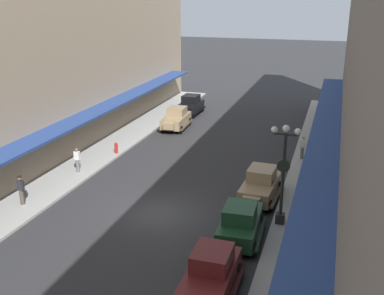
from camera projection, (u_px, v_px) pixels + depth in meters
The scene contains 15 objects.
ground_plane at pixel (158, 213), 24.64m from camera, with size 200.00×200.00×0.00m, color #2D2D30.
sidewalk_left at pixel (38, 194), 26.78m from camera, with size 3.00×60.00×0.15m, color #A8A59E.
sidewalk_right at pixel (301, 233), 22.46m from camera, with size 3.00×60.00×0.15m, color #A8A59E.
building_row_right at pixel (384, 55), 18.88m from camera, with size 4.30×60.00×17.60m.
parked_car_0 at pixel (240, 221), 21.77m from camera, with size 2.31×4.32×1.84m.
parked_car_1 at pixel (211, 273), 17.75m from camera, with size 2.17×4.27×1.84m.
parked_car_2 at pixel (176, 118), 39.74m from camera, with size 2.31×4.32×1.84m.
parked_car_3 at pixel (190, 105), 44.49m from camera, with size 2.20×4.28×1.84m.
parked_car_4 at pixel (260, 184), 26.03m from camera, with size 2.31×4.32×1.84m.
lamp_post_with_clock at pixel (283, 171), 22.41m from camera, with size 1.42×0.44×5.16m.
fire_hydrant at pixel (116, 148), 33.30m from camera, with size 0.24×0.24×0.82m.
pedestrian_0 at pixel (330, 125), 37.36m from camera, with size 0.36×0.28×1.67m.
pedestrian_1 at pixel (302, 147), 32.05m from camera, with size 0.36×0.24×1.64m.
pedestrian_2 at pixel (77, 160), 29.67m from camera, with size 0.36×0.24×1.64m.
pedestrian_3 at pixel (21, 190), 25.08m from camera, with size 0.36×0.28×1.67m.
Camera 1 is at (8.50, -20.61, 11.23)m, focal length 42.97 mm.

